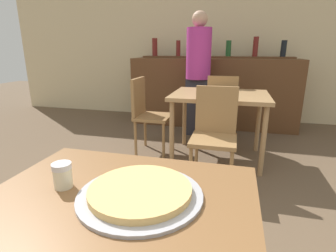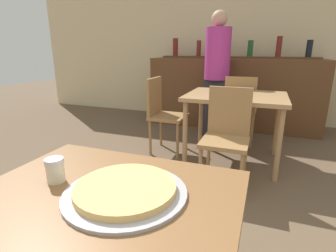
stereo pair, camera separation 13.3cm
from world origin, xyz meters
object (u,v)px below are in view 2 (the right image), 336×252
pizza_tray (125,190)px  cheese_shaker (55,170)px  chair_far_side_front (227,131)px  person_standing (217,71)px  chair_far_side_left (162,110)px  chair_far_side_back (240,106)px

pizza_tray → cheese_shaker: size_ratio=4.59×
chair_far_side_front → person_standing: (-0.36, 1.40, 0.41)m
chair_far_side_left → pizza_tray: size_ratio=2.12×
cheese_shaker → pizza_tray: bearing=1.6°
chair_far_side_back → pizza_tray: chair_far_side_back is taller
pizza_tray → cheese_shaker: bearing=-178.4°
chair_far_side_left → cheese_shaker: 2.21m
chair_far_side_left → person_standing: person_standing is taller
chair_far_side_front → pizza_tray: size_ratio=2.12×
chair_far_side_back → person_standing: person_standing is taller
chair_far_side_back → chair_far_side_left: same height
person_standing → chair_far_side_left: bearing=-120.2°
pizza_tray → chair_far_side_front: bearing=85.4°
chair_far_side_back → cheese_shaker: 2.77m
chair_far_side_front → chair_far_side_left: (-0.84, 0.58, 0.00)m
chair_far_side_left → pizza_tray: chair_far_side_left is taller
chair_far_side_front → person_standing: person_standing is taller
chair_far_side_left → cheese_shaker: (0.43, -2.15, 0.27)m
chair_far_side_back → chair_far_side_left: 1.02m
chair_far_side_front → pizza_tray: 1.59m
chair_far_side_front → cheese_shaker: 1.65m
pizza_tray → person_standing: (-0.24, 2.97, 0.17)m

